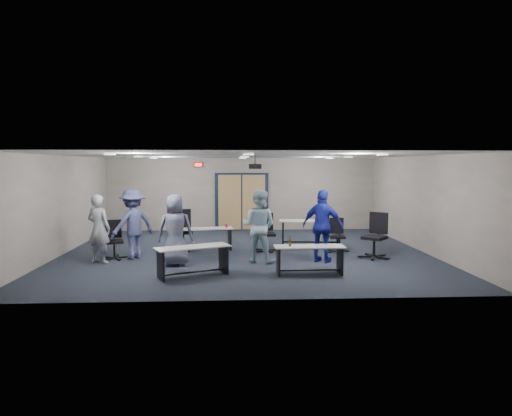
{
  "coord_description": "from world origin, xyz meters",
  "views": [
    {
      "loc": [
        -0.36,
        -12.56,
        2.44
      ],
      "look_at": [
        0.28,
        -0.3,
        1.28
      ],
      "focal_mm": 32.0,
      "sensor_mm": 36.0,
      "label": 1
    }
  ],
  "objects": [
    {
      "name": "table_back_right",
      "position": [
        2.02,
        1.05,
        0.52
      ],
      "size": [
        1.94,
        0.83,
        0.76
      ],
      "rotation": [
        0.0,
        0.0,
        -0.11
      ],
      "color": "#AFACA5",
      "rests_on": "floor"
    },
    {
      "name": "chair_loose_left",
      "position": [
        -3.43,
        -0.71,
        0.5
      ],
      "size": [
        0.8,
        0.8,
        1.01
      ],
      "primitive_type": null,
      "rotation": [
        0.0,
        0.0,
        0.32
      ],
      "color": "black",
      "rests_on": "floor"
    },
    {
      "name": "person_gray",
      "position": [
        -3.68,
        -1.14,
        0.86
      ],
      "size": [
        0.73,
        0.61,
        1.72
      ],
      "primitive_type": "imported",
      "rotation": [
        0.0,
        0.0,
        2.77
      ],
      "color": "#959BA3",
      "rests_on": "floor"
    },
    {
      "name": "front_wall",
      "position": [
        0.0,
        -4.5,
        1.35
      ],
      "size": [
        10.0,
        0.04,
        2.7
      ],
      "primitive_type": "cube",
      "color": "gray",
      "rests_on": "floor"
    },
    {
      "name": "left_wall",
      "position": [
        -5.0,
        0.0,
        1.35
      ],
      "size": [
        0.04,
        9.0,
        2.7
      ],
      "primitive_type": "cube",
      "color": "gray",
      "rests_on": "floor"
    },
    {
      "name": "double_door",
      "position": [
        0.0,
        4.46,
        1.05
      ],
      "size": [
        2.0,
        0.07,
        2.2
      ],
      "color": "#101931",
      "rests_on": "back_wall"
    },
    {
      "name": "ceiling",
      "position": [
        0.0,
        0.0,
        2.7
      ],
      "size": [
        10.0,
        9.0,
        0.04
      ],
      "primitive_type": "cube",
      "color": "silver",
      "rests_on": "back_wall"
    },
    {
      "name": "chair_loose_right",
      "position": [
        3.34,
        -0.97,
        0.6
      ],
      "size": [
        1.06,
        1.06,
        1.2
      ],
      "primitive_type": null,
      "rotation": [
        0.0,
        0.0,
        -0.73
      ],
      "color": "black",
      "rests_on": "floor"
    },
    {
      "name": "chair_back_d",
      "position": [
        2.58,
        -0.07,
        0.48
      ],
      "size": [
        0.64,
        0.64,
        0.95
      ],
      "primitive_type": null,
      "rotation": [
        0.0,
        0.0,
        -0.08
      ],
      "color": "black",
      "rests_on": "floor"
    },
    {
      "name": "chair_back_c",
      "position": [
        0.6,
        0.14,
        0.54
      ],
      "size": [
        0.71,
        0.71,
        1.07
      ],
      "primitive_type": null,
      "rotation": [
        0.0,
        0.0,
        0.06
      ],
      "color": "black",
      "rests_on": "floor"
    },
    {
      "name": "ceiling_projector",
      "position": [
        0.3,
        0.5,
        2.4
      ],
      "size": [
        0.35,
        0.32,
        0.37
      ],
      "color": "black",
      "rests_on": "ceiling"
    },
    {
      "name": "chair_back_a",
      "position": [
        -1.77,
        0.41,
        0.59
      ],
      "size": [
        0.84,
        0.84,
        1.17
      ],
      "primitive_type": null,
      "rotation": [
        0.0,
        0.0,
        0.15
      ],
      "color": "black",
      "rests_on": "floor"
    },
    {
      "name": "back_wall",
      "position": [
        0.0,
        4.5,
        1.35
      ],
      "size": [
        10.0,
        0.04,
        2.7
      ],
      "primitive_type": "cube",
      "color": "gray",
      "rests_on": "floor"
    },
    {
      "name": "person_lightblue",
      "position": [
        0.3,
        -1.24,
        0.92
      ],
      "size": [
        1.09,
        0.99,
        1.83
      ],
      "primitive_type": "imported",
      "rotation": [
        0.0,
        0.0,
        2.74
      ],
      "color": "#9DBFD0",
      "rests_on": "floor"
    },
    {
      "name": "table_back_left",
      "position": [
        -1.13,
        0.43,
        0.44
      ],
      "size": [
        1.64,
        0.77,
        0.74
      ],
      "rotation": [
        0.0,
        0.0,
        0.16
      ],
      "color": "#AFACA5",
      "rests_on": "floor"
    },
    {
      "name": "floor",
      "position": [
        0.0,
        0.0,
        0.0
      ],
      "size": [
        10.0,
        10.0,
        0.0
      ],
      "primitive_type": "plane",
      "color": "black",
      "rests_on": "ground"
    },
    {
      "name": "exit_sign",
      "position": [
        -1.6,
        4.44,
        2.45
      ],
      "size": [
        0.32,
        0.07,
        0.18
      ],
      "color": "black",
      "rests_on": "back_wall"
    },
    {
      "name": "ceiling_can_lights",
      "position": [
        0.0,
        0.25,
        2.67
      ],
      "size": [
        6.24,
        5.74,
        0.02
      ],
      "primitive_type": null,
      "color": "white",
      "rests_on": "ceiling"
    },
    {
      "name": "person_plaid",
      "position": [
        -1.74,
        -1.54,
        0.87
      ],
      "size": [
        0.88,
        0.59,
        1.75
      ],
      "primitive_type": "imported",
      "rotation": [
        0.0,
        0.0,
        3.19
      ],
      "color": "#525770",
      "rests_on": "floor"
    },
    {
      "name": "person_back",
      "position": [
        -2.95,
        -0.64,
        0.92
      ],
      "size": [
        1.33,
        1.3,
        1.83
      ],
      "primitive_type": "imported",
      "rotation": [
        0.0,
        0.0,
        3.88
      ],
      "color": "#3E4170",
      "rests_on": "floor"
    },
    {
      "name": "table_front_left",
      "position": [
        -1.23,
        -2.64,
        0.45
      ],
      "size": [
        1.71,
        1.15,
        0.66
      ],
      "rotation": [
        0.0,
        0.0,
        0.41
      ],
      "color": "#AFACA5",
      "rests_on": "floor"
    },
    {
      "name": "table_front_right",
      "position": [
        1.35,
        -2.58,
        0.44
      ],
      "size": [
        1.57,
        0.53,
        0.87
      ],
      "rotation": [
        0.0,
        0.0,
        0.01
      ],
      "color": "#AFACA5",
      "rests_on": "floor"
    },
    {
      "name": "right_wall",
      "position": [
        5.0,
        0.0,
        1.35
      ],
      "size": [
        0.04,
        9.0,
        2.7
      ],
      "primitive_type": "cube",
      "color": "gray",
      "rests_on": "floor"
    },
    {
      "name": "person_navy",
      "position": [
        1.91,
        -1.34,
        0.92
      ],
      "size": [
        1.15,
        0.94,
        1.83
      ],
      "primitive_type": "imported",
      "rotation": [
        0.0,
        0.0,
        2.59
      ],
      "color": "#1C239B",
      "rests_on": "floor"
    }
  ]
}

